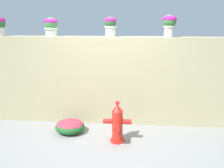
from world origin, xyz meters
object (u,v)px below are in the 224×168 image
fire_hydrant (117,124)px  flower_bush_left (70,126)px  potted_plant_2 (110,24)px  potted_plant_3 (169,23)px  potted_plant_1 (51,25)px

fire_hydrant → flower_bush_left: 1.02m
flower_bush_left → potted_plant_2: bearing=38.7°
potted_plant_3 → flower_bush_left: size_ratio=0.74×
flower_bush_left → potted_plant_3: bearing=16.9°
potted_plant_3 → potted_plant_1: bearing=178.8°
potted_plant_1 → potted_plant_2: potted_plant_2 is taller
potted_plant_1 → fire_hydrant: (1.42, -0.92, -1.69)m
potted_plant_2 → flower_bush_left: size_ratio=0.68×
potted_plant_1 → potted_plant_3: bearing=-1.2°
fire_hydrant → flower_bush_left: (-0.95, 0.30, -0.21)m
fire_hydrant → flower_bush_left: size_ratio=1.33×
potted_plant_2 → potted_plant_3: bearing=-1.3°
potted_plant_3 → potted_plant_2: bearing=178.7°
potted_plant_3 → fire_hydrant: (-0.94, -0.87, -1.75)m
fire_hydrant → flower_bush_left: bearing=162.6°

